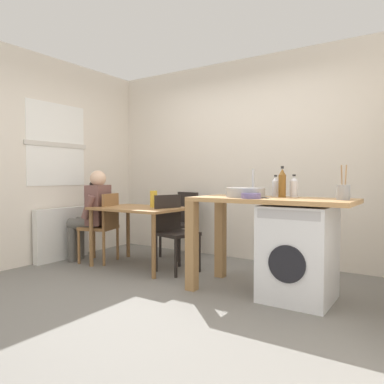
{
  "coord_description": "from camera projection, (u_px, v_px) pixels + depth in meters",
  "views": [
    {
      "loc": [
        2.16,
        -2.85,
        1.12
      ],
      "look_at": [
        -0.02,
        0.45,
        0.95
      ],
      "focal_mm": 34.49,
      "sensor_mm": 36.0,
      "label": 1
    }
  ],
  "objects": [
    {
      "name": "wall_back",
      "position": [
        245.0,
        160.0,
        5.02
      ],
      "size": [
        4.6,
        0.1,
        2.7
      ],
      "primitive_type": "cube",
      "color": "silver",
      "rests_on": "ground_plane"
    },
    {
      "name": "chair_spare_by_wall",
      "position": [
        182.0,
        220.0,
        5.16
      ],
      "size": [
        0.47,
        0.47,
        0.9
      ],
      "rotation": [
        0.0,
        0.0,
        2.94
      ],
      "color": "black",
      "rests_on": "ground_plane"
    },
    {
      "name": "wall_window_side",
      "position": [
        35.0,
        159.0,
        4.74
      ],
      "size": [
        0.12,
        3.8,
        2.7
      ],
      "color": "silver",
      "rests_on": "ground_plane"
    },
    {
      "name": "kitchen_counter",
      "position": [
        250.0,
        213.0,
        3.58
      ],
      "size": [
        1.5,
        0.68,
        0.92
      ],
      "color": "tan",
      "rests_on": "ground_plane"
    },
    {
      "name": "ground_plane",
      "position": [
        168.0,
        291.0,
        3.61
      ],
      "size": [
        5.46,
        5.46,
        0.0
      ],
      "primitive_type": "plane",
      "color": "slate"
    },
    {
      "name": "dining_table",
      "position": [
        139.0,
        215.0,
        4.57
      ],
      "size": [
        1.1,
        0.76,
        0.74
      ],
      "color": "#9E7042",
      "rests_on": "ground_plane"
    },
    {
      "name": "vase",
      "position": [
        154.0,
        199.0,
        4.56
      ],
      "size": [
        0.09,
        0.09,
        0.21
      ],
      "primitive_type": "cylinder",
      "color": "gold",
      "rests_on": "dining_table"
    },
    {
      "name": "sink_basin",
      "position": [
        245.0,
        192.0,
        3.6
      ],
      "size": [
        0.38,
        0.38,
        0.09
      ],
      "primitive_type": "cylinder",
      "color": "#9EA0A5",
      "rests_on": "kitchen_counter"
    },
    {
      "name": "washing_machine",
      "position": [
        298.0,
        253.0,
        3.33
      ],
      "size": [
        0.6,
        0.61,
        0.86
      ],
      "color": "silver",
      "rests_on": "ground_plane"
    },
    {
      "name": "chair_opposite",
      "position": [
        173.0,
        228.0,
        4.37
      ],
      "size": [
        0.48,
        0.48,
        0.9
      ],
      "rotation": [
        0.0,
        0.0,
        -1.81
      ],
      "color": "black",
      "rests_on": "ground_plane"
    },
    {
      "name": "tap",
      "position": [
        253.0,
        182.0,
        3.75
      ],
      "size": [
        0.02,
        0.02,
        0.28
      ],
      "primitive_type": "cylinder",
      "color": "#B2B2B7",
      "rests_on": "kitchen_counter"
    },
    {
      "name": "bottle_clear_small",
      "position": [
        294.0,
        187.0,
        3.58
      ],
      "size": [
        0.08,
        0.08,
        0.22
      ],
      "color": "silver",
      "rests_on": "kitchen_counter"
    },
    {
      "name": "bottle_squat_brown",
      "position": [
        282.0,
        183.0,
        3.54
      ],
      "size": [
        0.07,
        0.07,
        0.3
      ],
      "color": "brown",
      "rests_on": "kitchen_counter"
    },
    {
      "name": "seated_person",
      "position": [
        93.0,
        211.0,
        4.85
      ],
      "size": [
        0.55,
        0.54,
        1.2
      ],
      "rotation": [
        0.0,
        0.0,
        1.86
      ],
      "color": "#595651",
      "rests_on": "ground_plane"
    },
    {
      "name": "radiator",
      "position": [
        62.0,
        234.0,
        4.96
      ],
      "size": [
        0.1,
        0.8,
        0.7
      ],
      "primitive_type": "cube",
      "color": "white",
      "rests_on": "ground_plane"
    },
    {
      "name": "chair_person_seat",
      "position": [
        104.0,
        223.0,
        4.81
      ],
      "size": [
        0.5,
        0.5,
        0.9
      ],
      "rotation": [
        0.0,
        0.0,
        1.86
      ],
      "color": "olive",
      "rests_on": "ground_plane"
    },
    {
      "name": "scissors",
      "position": [
        262.0,
        198.0,
        3.4
      ],
      "size": [
        0.15,
        0.06,
        0.01
      ],
      "color": "#B2B2B7",
      "rests_on": "kitchen_counter"
    },
    {
      "name": "bottle_tall_green",
      "position": [
        276.0,
        187.0,
        3.68
      ],
      "size": [
        0.07,
        0.07,
        0.22
      ],
      "color": "silver",
      "rests_on": "kitchen_counter"
    },
    {
      "name": "utensil_crock",
      "position": [
        343.0,
        192.0,
        3.15
      ],
      "size": [
        0.11,
        0.11,
        0.3
      ],
      "color": "gray",
      "rests_on": "kitchen_counter"
    },
    {
      "name": "mixing_bowl",
      "position": [
        251.0,
        195.0,
        3.35
      ],
      "size": [
        0.18,
        0.18,
        0.05
      ],
      "color": "slate",
      "rests_on": "kitchen_counter"
    }
  ]
}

